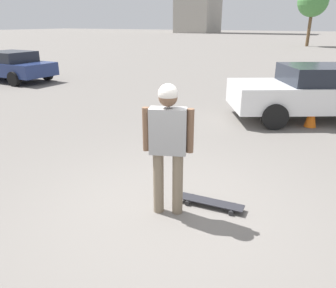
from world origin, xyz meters
name	(u,v)px	position (x,y,z in m)	size (l,w,h in m)	color
ground_plane	(168,211)	(0.00, 0.00, 0.00)	(220.00, 220.00, 0.00)	slate
person	(168,138)	(0.00, 0.00, 1.09)	(0.63, 0.36, 1.80)	#7A6B56
skateboard	(211,202)	(-0.49, -0.41, 0.07)	(0.96, 0.31, 0.08)	#232328
car_parked_near	(318,92)	(-1.32, -6.10, 0.76)	(4.86, 3.85, 1.44)	silver
car_parked_far	(11,66)	(11.42, -6.37, 0.68)	(4.13, 1.99, 1.30)	navy
tree_distant	(313,2)	(2.38, -37.26, 4.58)	(3.19, 3.19, 6.21)	brown
traffic_cone	(312,113)	(-1.31, -5.25, 0.35)	(0.30, 0.30, 0.69)	orange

